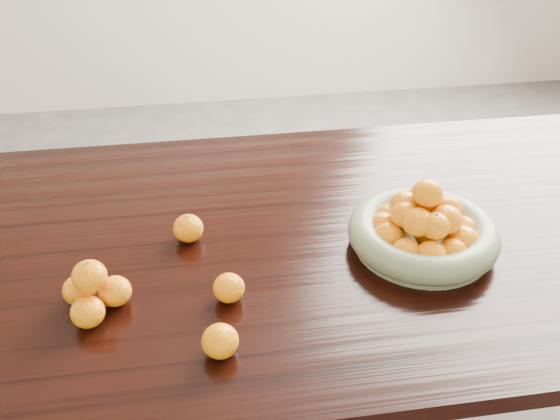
{
  "coord_description": "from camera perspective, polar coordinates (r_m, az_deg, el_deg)",
  "views": [
    {
      "loc": [
        -0.21,
        -1.11,
        1.56
      ],
      "look_at": [
        -0.04,
        -0.02,
        0.83
      ],
      "focal_mm": 40.0,
      "sensor_mm": 36.0,
      "label": 1
    }
  ],
  "objects": [
    {
      "name": "fruit_bowl",
      "position": [
        1.35,
        12.98,
        -1.79
      ],
      "size": [
        0.32,
        0.32,
        0.16
      ],
      "rotation": [
        0.0,
        0.0,
        0.33
      ],
      "color": "gray",
      "rests_on": "dining_table"
    },
    {
      "name": "dining_table",
      "position": [
        1.44,
        1.53,
        -5.06
      ],
      "size": [
        2.0,
        1.0,
        0.75
      ],
      "color": "black",
      "rests_on": "ground"
    },
    {
      "name": "loose_orange_1",
      "position": [
        1.1,
        -5.49,
        -11.85
      ],
      "size": [
        0.06,
        0.06,
        0.06
      ],
      "primitive_type": "ellipsoid",
      "color": "#FF9407",
      "rests_on": "dining_table"
    },
    {
      "name": "loose_orange_2",
      "position": [
        1.2,
        -4.71,
        -7.11
      ],
      "size": [
        0.06,
        0.06,
        0.06
      ],
      "primitive_type": "ellipsoid",
      "color": "#FF9407",
      "rests_on": "dining_table"
    },
    {
      "name": "orange_pyramid",
      "position": [
        1.22,
        -16.74,
        -7.19
      ],
      "size": [
        0.13,
        0.13,
        0.11
      ],
      "rotation": [
        0.0,
        0.0,
        -0.2
      ],
      "color": "#FF9407",
      "rests_on": "dining_table"
    },
    {
      "name": "loose_orange_0",
      "position": [
        1.37,
        -8.39,
        -1.67
      ],
      "size": [
        0.07,
        0.07,
        0.06
      ],
      "primitive_type": "ellipsoid",
      "color": "#FF9407",
      "rests_on": "dining_table"
    }
  ]
}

